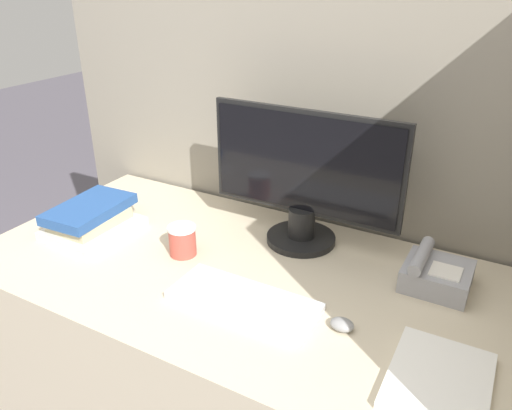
{
  "coord_description": "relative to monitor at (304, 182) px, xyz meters",
  "views": [
    {
      "loc": [
        0.67,
        -0.65,
        1.57
      ],
      "look_at": [
        0.05,
        0.45,
        0.97
      ],
      "focal_mm": 35.0,
      "sensor_mm": 36.0,
      "label": 1
    }
  ],
  "objects": [
    {
      "name": "mouse",
      "position": [
        0.27,
        -0.35,
        -0.19
      ],
      "size": [
        0.06,
        0.05,
        0.03
      ],
      "color": "gray",
      "rests_on": "desk"
    },
    {
      "name": "cubicle_panel_rear",
      "position": [
        -0.11,
        0.2,
        -0.13
      ],
      "size": [
        1.96,
        0.04,
        1.7
      ],
      "color": "gray",
      "rests_on": "ground_plane"
    },
    {
      "name": "book_stack",
      "position": [
        -0.64,
        -0.28,
        -0.16
      ],
      "size": [
        0.25,
        0.3,
        0.1
      ],
      "color": "silver",
      "rests_on": "desk"
    },
    {
      "name": "paper_pile",
      "position": [
        0.51,
        -0.42,
        -0.2
      ],
      "size": [
        0.21,
        0.27,
        0.02
      ],
      "color": "white",
      "rests_on": "desk"
    },
    {
      "name": "desk",
      "position": [
        -0.11,
        -0.24,
        -0.59
      ],
      "size": [
        1.56,
        0.81,
        0.77
      ],
      "color": "beige",
      "rests_on": "ground_plane"
    },
    {
      "name": "monitor",
      "position": [
        0.0,
        0.0,
        0.0
      ],
      "size": [
        0.62,
        0.22,
        0.43
      ],
      "color": "black",
      "rests_on": "desk"
    },
    {
      "name": "keyboard",
      "position": [
        0.01,
        -0.38,
        -0.2
      ],
      "size": [
        0.4,
        0.16,
        0.02
      ],
      "color": "silver",
      "rests_on": "desk"
    },
    {
      "name": "desk_telephone",
      "position": [
        0.43,
        -0.05,
        -0.17
      ],
      "size": [
        0.18,
        0.18,
        0.1
      ],
      "color": "#99999E",
      "rests_on": "desk"
    },
    {
      "name": "coffee_cup",
      "position": [
        -0.28,
        -0.25,
        -0.16
      ],
      "size": [
        0.09,
        0.09,
        0.1
      ],
      "color": "#BF4C3F",
      "rests_on": "desk"
    }
  ]
}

